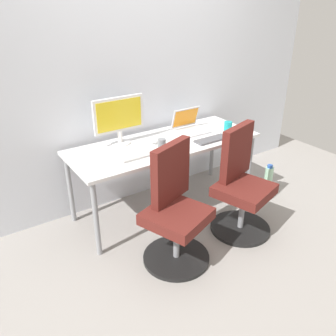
{
  "coord_description": "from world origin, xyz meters",
  "views": [
    {
      "loc": [
        -1.66,
        -2.51,
        1.93
      ],
      "look_at": [
        0.0,
        -0.05,
        0.46
      ],
      "focal_mm": 37.38,
      "sensor_mm": 36.0,
      "label": 1
    }
  ],
  "objects_px": {
    "open_laptop": "(190,126)",
    "coffee_mug": "(228,126)",
    "water_bottle_on_floor": "(268,179)",
    "desktop_monitor": "(119,117)",
    "office_chair_left": "(175,211)",
    "office_chair_right": "(241,186)"
  },
  "relations": [
    {
      "from": "open_laptop",
      "to": "coffee_mug",
      "type": "height_order",
      "value": "open_laptop"
    },
    {
      "from": "water_bottle_on_floor",
      "to": "desktop_monitor",
      "type": "distance_m",
      "value": 1.77
    },
    {
      "from": "office_chair_left",
      "to": "open_laptop",
      "type": "bearing_deg",
      "value": 46.43
    },
    {
      "from": "office_chair_left",
      "to": "water_bottle_on_floor",
      "type": "height_order",
      "value": "office_chair_left"
    },
    {
      "from": "office_chair_right",
      "to": "open_laptop",
      "type": "distance_m",
      "value": 0.82
    },
    {
      "from": "water_bottle_on_floor",
      "to": "open_laptop",
      "type": "distance_m",
      "value": 1.07
    },
    {
      "from": "desktop_monitor",
      "to": "office_chair_left",
      "type": "bearing_deg",
      "value": -88.66
    },
    {
      "from": "office_chair_left",
      "to": "water_bottle_on_floor",
      "type": "bearing_deg",
      "value": 11.44
    },
    {
      "from": "office_chair_right",
      "to": "office_chair_left",
      "type": "bearing_deg",
      "value": -179.9
    },
    {
      "from": "office_chair_right",
      "to": "open_laptop",
      "type": "relative_size",
      "value": 3.03
    },
    {
      "from": "desktop_monitor",
      "to": "coffee_mug",
      "type": "distance_m",
      "value": 1.11
    },
    {
      "from": "desktop_monitor",
      "to": "open_laptop",
      "type": "relative_size",
      "value": 1.55
    },
    {
      "from": "desktop_monitor",
      "to": "office_chair_right",
      "type": "bearing_deg",
      "value": -48.9
    },
    {
      "from": "office_chair_left",
      "to": "coffee_mug",
      "type": "xyz_separation_m",
      "value": [
        1.03,
        0.54,
        0.33
      ]
    },
    {
      "from": "office_chair_left",
      "to": "office_chair_right",
      "type": "relative_size",
      "value": 1.0
    },
    {
      "from": "open_laptop",
      "to": "desktop_monitor",
      "type": "bearing_deg",
      "value": 172.4
    },
    {
      "from": "open_laptop",
      "to": "office_chair_left",
      "type": "bearing_deg",
      "value": -133.57
    },
    {
      "from": "coffee_mug",
      "to": "office_chair_left",
      "type": "bearing_deg",
      "value": -152.25
    },
    {
      "from": "water_bottle_on_floor",
      "to": "desktop_monitor",
      "type": "height_order",
      "value": "desktop_monitor"
    },
    {
      "from": "office_chair_right",
      "to": "open_laptop",
      "type": "bearing_deg",
      "value": 90.39
    },
    {
      "from": "office_chair_right",
      "to": "coffee_mug",
      "type": "distance_m",
      "value": 0.71
    },
    {
      "from": "office_chair_left",
      "to": "desktop_monitor",
      "type": "bearing_deg",
      "value": 91.34
    }
  ]
}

